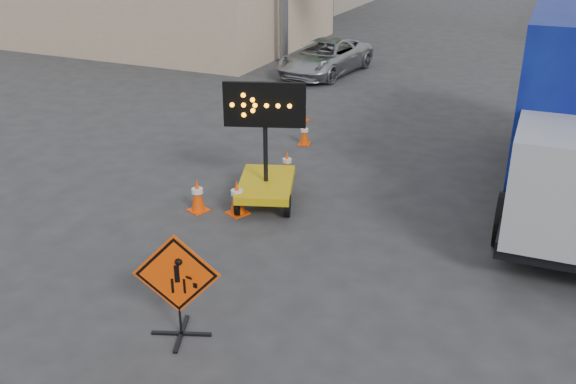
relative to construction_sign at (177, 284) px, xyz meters
The scene contains 9 objects.
ground 1.01m from the construction_sign, 80.32° to the right, with size 100.00×100.00×0.00m, color #2D2D30.
construction_sign is the anchor object (origin of this frame).
arrow_board 4.91m from the construction_sign, 101.14° to the left, with size 1.71×2.16×2.69m.
pickup_truck 16.89m from the construction_sign, 104.13° to the left, with size 2.15×4.67×1.30m, color #ABADB3.
cone_a 4.37m from the construction_sign, 118.43° to the left, with size 0.48×0.48×0.73m.
cone_b 4.25m from the construction_sign, 107.07° to the left, with size 0.52×0.52×0.77m.
cone_c 6.44m from the construction_sign, 100.19° to the left, with size 0.40×0.40×0.66m.
cone_d 8.78m from the construction_sign, 100.95° to the left, with size 0.39×0.39×0.63m.
cone_e 10.87m from the construction_sign, 103.66° to the left, with size 0.44×0.44×0.69m.
Camera 1 is at (4.69, -6.13, 5.89)m, focal length 40.00 mm.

